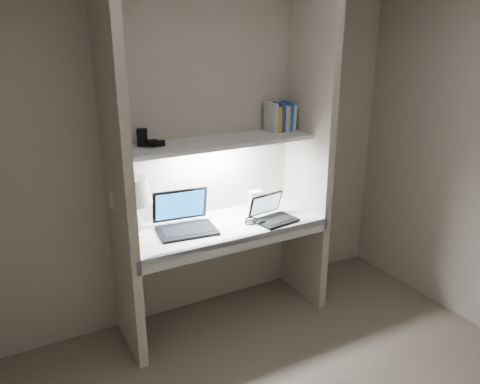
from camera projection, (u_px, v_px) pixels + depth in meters
back_wall at (206, 151)px, 3.44m from camera, size 3.20×0.01×2.50m
alcove_panel_left at (117, 174)px, 2.89m from camera, size 0.06×0.55×2.50m
alcove_panel_right at (309, 147)px, 3.55m from camera, size 0.06×0.55×2.50m
desk at (224, 226)px, 3.38m from camera, size 1.40×0.55×0.04m
desk_apron at (241, 244)px, 3.17m from camera, size 1.46×0.03×0.10m
shelf at (217, 142)px, 3.26m from camera, size 1.40×0.36×0.03m
strip_light at (217, 146)px, 3.27m from camera, size 0.60×0.04×0.02m
table_lamp at (130, 198)px, 3.06m from camera, size 0.29×0.29×0.42m
laptop_main at (184, 221)px, 3.27m from camera, size 0.44×0.39×0.27m
laptop_netbook at (272, 214)px, 3.43m from camera, size 0.33×0.29×0.19m
speaker at (256, 200)px, 3.63m from camera, size 0.11×0.08×0.15m
mouse at (261, 222)px, 3.36m from camera, size 0.09×0.06×0.03m
cable_coil at (252, 220)px, 3.42m from camera, size 0.13×0.13×0.01m
sticky_note at (139, 244)px, 3.05m from camera, size 0.09×0.09×0.00m
book_row at (280, 117)px, 3.54m from camera, size 0.21×0.15×0.22m
shelf_box at (142, 137)px, 3.08m from camera, size 0.08×0.07×0.12m
shelf_gadget at (153, 143)px, 3.07m from camera, size 0.14×0.13×0.05m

